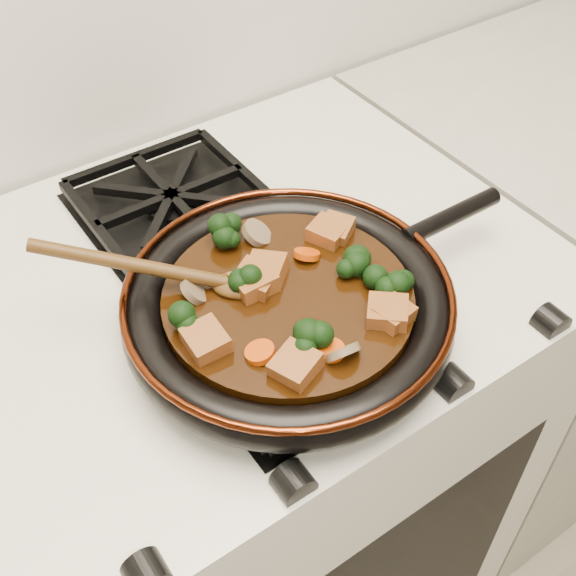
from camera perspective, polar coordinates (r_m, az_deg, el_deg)
stove at (r=1.23m, az=-3.46°, el=-13.91°), size 0.76×0.60×0.90m
burner_grate_front at (r=0.78m, az=0.57°, el=-3.78°), size 0.23×0.23×0.03m
burner_grate_back at (r=0.96m, az=-9.15°, el=6.74°), size 0.23×0.23×0.03m
skillet at (r=0.77m, az=0.13°, el=-1.30°), size 0.48×0.35×0.05m
braising_sauce at (r=0.77m, az=-0.00°, el=-1.10°), size 0.27×0.27×0.02m
tofu_cube_0 at (r=0.74m, az=8.32°, el=-2.10°), size 0.04×0.04×0.02m
tofu_cube_1 at (r=0.74m, az=7.87°, el=-1.96°), size 0.06×0.06×0.02m
tofu_cube_2 at (r=0.76m, az=-2.59°, el=0.62°), size 0.06×0.06×0.03m
tofu_cube_3 at (r=0.83m, az=3.83°, el=4.61°), size 0.05×0.05×0.02m
tofu_cube_4 at (r=0.76m, az=-2.68°, el=0.41°), size 0.05×0.04×0.03m
tofu_cube_5 at (r=0.82m, az=3.14°, el=4.39°), size 0.05×0.05×0.02m
tofu_cube_6 at (r=0.69m, az=0.60°, el=-6.18°), size 0.05×0.05×0.03m
tofu_cube_7 at (r=0.77m, az=-1.70°, el=1.48°), size 0.06×0.06×0.03m
tofu_cube_8 at (r=0.71m, az=-6.51°, el=-4.21°), size 0.04×0.04×0.03m
broccoli_floret_0 at (r=0.81m, az=-4.54°, el=4.21°), size 0.07×0.07×0.07m
broccoli_floret_1 at (r=0.78m, az=5.63°, el=1.58°), size 0.07×0.07×0.06m
broccoli_floret_2 at (r=0.71m, az=1.59°, el=-3.89°), size 0.08×0.09×0.07m
broccoli_floret_3 at (r=0.77m, az=8.13°, el=0.62°), size 0.08×0.08×0.05m
broccoli_floret_4 at (r=0.76m, az=-3.00°, el=0.09°), size 0.08×0.08×0.06m
broccoli_floret_5 at (r=0.73m, az=-8.30°, el=-2.61°), size 0.08×0.08×0.06m
carrot_coin_0 at (r=0.70m, az=3.35°, el=-4.92°), size 0.03×0.03×0.01m
carrot_coin_1 at (r=0.72m, az=-6.45°, el=-3.87°), size 0.03×0.03×0.02m
carrot_coin_2 at (r=0.70m, az=-2.22°, el=-5.10°), size 0.03×0.03×0.02m
carrot_coin_3 at (r=0.80m, az=1.48°, el=2.68°), size 0.03×0.03×0.02m
mushroom_slice_0 at (r=0.82m, az=-2.48°, el=4.36°), size 0.05×0.05×0.03m
mushroom_slice_1 at (r=0.76m, az=-7.43°, el=-0.26°), size 0.04×0.04×0.03m
mushroom_slice_2 at (r=0.70m, az=4.29°, el=-5.08°), size 0.04×0.03×0.03m
wooden_spoon at (r=0.76m, az=-8.28°, el=1.08°), size 0.13×0.10×0.22m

